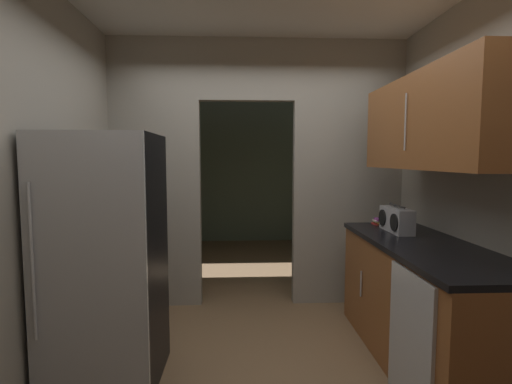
{
  "coord_description": "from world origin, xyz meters",
  "views": [
    {
      "loc": [
        -0.21,
        -2.52,
        1.55
      ],
      "look_at": [
        -0.08,
        0.35,
        1.3
      ],
      "focal_mm": 26.75,
      "sensor_mm": 36.0,
      "label": 1
    }
  ],
  "objects": [
    {
      "name": "adjoining_room_shell",
      "position": [
        0.0,
        3.57,
        1.38
      ],
      "size": [
        3.04,
        3.21,
        2.77
      ],
      "color": "slate",
      "rests_on": "ground"
    },
    {
      "name": "ground",
      "position": [
        0.0,
        0.0,
        0.0
      ],
      "size": [
        20.0,
        20.0,
        0.0
      ],
      "primitive_type": "plane",
      "color": "brown"
    },
    {
      "name": "refrigerator",
      "position": [
        -1.12,
        0.08,
        0.86
      ],
      "size": [
        0.72,
        0.72,
        1.72
      ],
      "color": "black",
      "rests_on": "ground"
    },
    {
      "name": "lower_cabinet_run",
      "position": [
        1.17,
        0.18,
        0.46
      ],
      "size": [
        0.7,
        1.86,
        0.93
      ],
      "color": "brown",
      "rests_on": "ground"
    },
    {
      "name": "kitchen_partition",
      "position": [
        0.04,
        1.48,
        1.49
      ],
      "size": [
        3.04,
        0.12,
        2.77
      ],
      "color": "#9E998C",
      "rests_on": "ground"
    },
    {
      "name": "book_stack",
      "position": [
        1.14,
        0.99,
        0.95
      ],
      "size": [
        0.14,
        0.15,
        0.06
      ],
      "color": "red",
      "rests_on": "lower_cabinet_run"
    },
    {
      "name": "upper_cabinet_counterside",
      "position": [
        1.17,
        0.18,
        1.81
      ],
      "size": [
        0.36,
        1.67,
        0.68
      ],
      "color": "brown"
    },
    {
      "name": "dishwasher",
      "position": [
        0.83,
        -0.34,
        0.43
      ],
      "size": [
        0.02,
        0.56,
        0.87
      ],
      "color": "#B7BABC",
      "rests_on": "ground"
    },
    {
      "name": "boombox",
      "position": [
        1.14,
        0.64,
        1.03
      ],
      "size": [
        0.15,
        0.42,
        0.23
      ],
      "color": "#B2B2B7",
      "rests_on": "lower_cabinet_run"
    }
  ]
}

